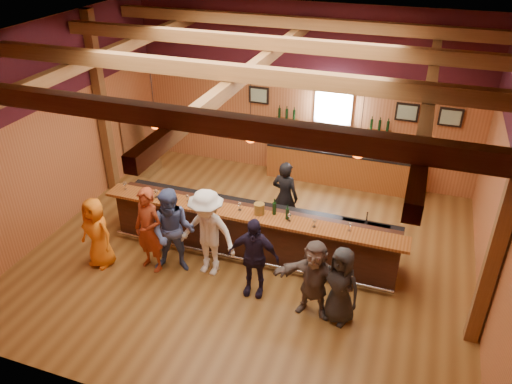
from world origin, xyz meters
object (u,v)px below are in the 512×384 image
stainless_fridge (141,142)px  customer_white (207,233)px  customer_dark (340,286)px  ice_bucket (259,209)px  bottle_a (274,208)px  customer_brown (314,278)px  customer_denim (173,232)px  bar_counter (254,230)px  bartender (285,197)px  customer_navy (253,257)px  customer_redvest (149,230)px  back_bar_cabinet (342,167)px  customer_orange (97,233)px

stainless_fridge → customer_white: (3.50, -3.44, 0.03)m
customer_dark → ice_bucket: 2.29m
ice_bucket → bottle_a: bottle_a is taller
customer_brown → customer_dark: (0.48, -0.03, -0.01)m
bottle_a → customer_denim: bearing=-151.4°
customer_white → bottle_a: customer_white is taller
bar_counter → stainless_fridge: 4.81m
customer_white → bartender: (0.98, 1.98, -0.09)m
stainless_fridge → customer_dark: stainless_fridge is taller
bar_counter → customer_brown: size_ratio=4.13×
customer_navy → bottle_a: size_ratio=4.68×
customer_redvest → customer_dark: customer_redvest is taller
back_bar_cabinet → customer_navy: bearing=-98.9°
back_bar_cabinet → bottle_a: bearing=-100.7°
customer_orange → customer_brown: size_ratio=1.00×
customer_white → bottle_a: size_ratio=5.31×
bar_counter → customer_navy: 1.37m
bar_counter → customer_navy: bearing=-71.4°
back_bar_cabinet → customer_denim: size_ratio=2.19×
customer_brown → customer_dark: size_ratio=1.01×
back_bar_cabinet → bottle_a: size_ratio=11.38×
bar_counter → customer_redvest: size_ratio=3.47×
customer_white → customer_dark: customer_white is taller
bottle_a → customer_brown: bearing=-47.8°
customer_denim → bottle_a: customer_denim is taller
customer_brown → bottle_a: bearing=132.4°
customer_denim → customer_dark: 3.39m
bar_counter → customer_denim: customer_denim is taller
customer_redvest → customer_brown: (3.37, -0.18, -0.15)m
stainless_fridge → bottle_a: 5.30m
bar_counter → customer_denim: (-1.28, -1.13, 0.39)m
customer_orange → customer_brown: (4.43, 0.06, 0.00)m
bartender → customer_dark: bearing=134.6°
customer_denim → bartender: size_ratio=1.08×
stainless_fridge → customer_white: customer_white is taller
bartender → customer_denim: bearing=61.7°
back_bar_cabinet → customer_white: customer_white is taller
bottle_a → bar_counter: bearing=160.5°
customer_redvest → customer_white: bearing=25.6°
customer_white → bartender: bearing=69.1°
bartender → bar_counter: bearing=79.4°
customer_dark → customer_brown: bearing=-164.9°
stainless_fridge → customer_denim: bearing=-51.7°
customer_dark → ice_bucket: bearing=166.5°
customer_denim → bottle_a: size_ratio=5.18×
customer_white → bottle_a: 1.40m
back_bar_cabinet → customer_dark: size_ratio=2.65×
back_bar_cabinet → customer_orange: size_ratio=2.62×
bar_counter → customer_orange: customer_orange is taller
customer_navy → ice_bucket: 1.12m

